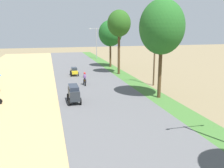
# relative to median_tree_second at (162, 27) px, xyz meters

# --- Properties ---
(median_tree_second) EXTENTS (4.49, 4.49, 9.93)m
(median_tree_second) POSITION_rel_median_tree_second_xyz_m (0.00, 0.00, 0.00)
(median_tree_second) COLOR #4C351E
(median_tree_second) RESTS_ON median_strip
(median_tree_third) EXTENTS (3.54, 3.54, 9.76)m
(median_tree_third) POSITION_rel_median_tree_second_xyz_m (-0.35, 13.83, 0.49)
(median_tree_third) COLOR #4C351E
(median_tree_third) RESTS_ON median_strip
(median_tree_fourth) EXTENTS (4.27, 4.27, 8.47)m
(median_tree_fourth) POSITION_rel_median_tree_second_xyz_m (0.13, 21.04, -1.08)
(median_tree_fourth) COLOR #4C351E
(median_tree_fourth) RESTS_ON median_strip
(streetlamp_mid) EXTENTS (3.16, 0.20, 7.04)m
(streetlamp_mid) POSITION_rel_median_tree_second_xyz_m (0.05, 33.84, -3.08)
(streetlamp_mid) COLOR gray
(streetlamp_mid) RESTS_ON median_strip
(utility_pole_near) EXTENTS (1.80, 0.20, 8.64)m
(utility_pole_near) POSITION_rel_median_tree_second_xyz_m (1.80, 5.40, -2.73)
(utility_pole_near) COLOR brown
(utility_pole_near) RESTS_ON ground
(car_van_charcoal) EXTENTS (1.19, 2.41, 1.67)m
(car_van_charcoal) POSITION_rel_median_tree_second_xyz_m (-8.80, 0.47, -6.22)
(car_van_charcoal) COLOR #282D33
(car_van_charcoal) RESTS_ON road_strip
(car_sedan_yellow) EXTENTS (1.10, 2.26, 1.19)m
(car_sedan_yellow) POSITION_rel_median_tree_second_xyz_m (-7.29, 14.29, -6.50)
(car_sedan_yellow) COLOR gold
(car_sedan_yellow) RESTS_ON road_strip
(motorbike_ahead_second) EXTENTS (0.54, 1.80, 1.66)m
(motorbike_ahead_second) POSITION_rel_median_tree_second_xyz_m (-6.68, 7.56, -6.39)
(motorbike_ahead_second) COLOR black
(motorbike_ahead_second) RESTS_ON road_strip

